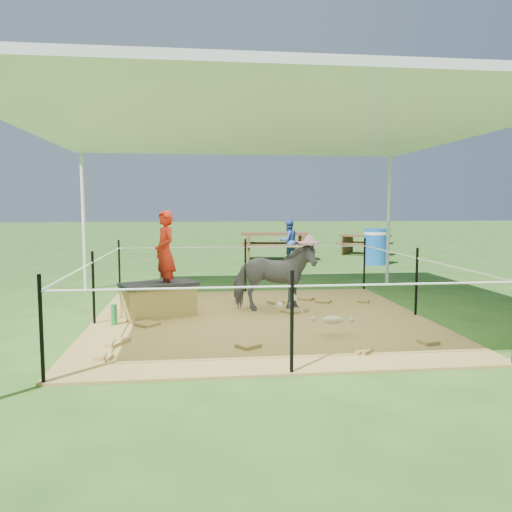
{
  "coord_description": "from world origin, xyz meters",
  "views": [
    {
      "loc": [
        -0.87,
        -6.76,
        1.59
      ],
      "look_at": [
        0.0,
        0.6,
        0.85
      ],
      "focal_mm": 35.0,
      "sensor_mm": 36.0,
      "label": 1
    }
  ],
  "objects": [
    {
      "name": "ground",
      "position": [
        0.0,
        0.0,
        0.0
      ],
      "size": [
        90.0,
        90.0,
        0.0
      ],
      "primitive_type": "plane",
      "color": "#2D5919",
      "rests_on": "ground"
    },
    {
      "name": "hay_patch",
      "position": [
        0.0,
        0.0,
        0.01
      ],
      "size": [
        4.6,
        4.6,
        0.03
      ],
      "primitive_type": "cube",
      "color": "brown",
      "rests_on": "ground"
    },
    {
      "name": "canopy_tent",
      "position": [
        0.0,
        0.0,
        2.69
      ],
      "size": [
        6.3,
        6.3,
        2.9
      ],
      "color": "silver",
      "rests_on": "ground"
    },
    {
      "name": "rope_fence",
      "position": [
        0.0,
        -0.0,
        0.64
      ],
      "size": [
        4.54,
        4.54,
        1.0
      ],
      "color": "black",
      "rests_on": "ground"
    },
    {
      "name": "straw_bale",
      "position": [
        -1.42,
        0.33,
        0.25
      ],
      "size": [
        1.09,
        0.84,
        0.43
      ],
      "primitive_type": "cube",
      "rotation": [
        0.0,
        0.0,
        0.42
      ],
      "color": "olive",
      "rests_on": "hay_patch"
    },
    {
      "name": "dark_cloth",
      "position": [
        -1.42,
        0.33,
        0.49
      ],
      "size": [
        1.17,
        0.91,
        0.05
      ],
      "primitive_type": "cube",
      "rotation": [
        0.0,
        0.0,
        0.42
      ],
      "color": "black",
      "rests_on": "straw_bale"
    },
    {
      "name": "woman",
      "position": [
        -1.32,
        0.33,
        1.05
      ],
      "size": [
        0.43,
        0.5,
        1.17
      ],
      "primitive_type": "imported",
      "rotation": [
        0.0,
        0.0,
        -1.15
      ],
      "color": "red",
      "rests_on": "straw_bale"
    },
    {
      "name": "green_bottle",
      "position": [
        -1.97,
        -0.12,
        0.17
      ],
      "size": [
        0.1,
        0.1,
        0.27
      ],
      "primitive_type": "cylinder",
      "rotation": [
        0.0,
        0.0,
        0.42
      ],
      "color": "#1A7731",
      "rests_on": "hay_patch"
    },
    {
      "name": "pony",
      "position": [
        0.25,
        0.47,
        0.54
      ],
      "size": [
        1.27,
        0.69,
        1.02
      ],
      "primitive_type": "imported",
      "rotation": [
        0.0,
        0.0,
        1.45
      ],
      "color": "#4A4A4F",
      "rests_on": "hay_patch"
    },
    {
      "name": "pink_hat",
      "position": [
        0.25,
        0.47,
        1.13
      ],
      "size": [
        0.32,
        0.32,
        0.15
      ],
      "primitive_type": "cylinder",
      "color": "pink",
      "rests_on": "pony"
    },
    {
      "name": "foal",
      "position": [
        0.74,
        -1.0,
        0.25
      ],
      "size": [
        0.79,
        0.44,
        0.44
      ],
      "primitive_type": null,
      "rotation": [
        0.0,
        0.0,
        -0.01
      ],
      "color": "beige",
      "rests_on": "hay_patch"
    },
    {
      "name": "trash_barrel",
      "position": [
        3.97,
        6.32,
        0.49
      ],
      "size": [
        0.83,
        0.83,
        0.99
      ],
      "primitive_type": "cylinder",
      "rotation": [
        0.0,
        0.0,
        0.4
      ],
      "color": "#1759B2",
      "rests_on": "ground"
    },
    {
      "name": "picnic_table_near",
      "position": [
        1.4,
        7.64,
        0.41
      ],
      "size": [
        2.13,
        1.64,
        0.83
      ],
      "primitive_type": "cube",
      "rotation": [
        0.0,
        0.0,
        -0.11
      ],
      "color": "#54311C",
      "rests_on": "ground"
    },
    {
      "name": "picnic_table_far",
      "position": [
        4.6,
        9.02,
        0.33
      ],
      "size": [
        1.93,
        1.84,
        0.65
      ],
      "primitive_type": "cube",
      "rotation": [
        0.0,
        0.0,
        -0.63
      ],
      "color": "#52321C",
      "rests_on": "ground"
    },
    {
      "name": "distant_person",
      "position": [
        1.73,
        7.25,
        0.6
      ],
      "size": [
        0.71,
        0.64,
        1.2
      ],
      "primitive_type": "imported",
      "rotation": [
        0.0,
        0.0,
        3.52
      ],
      "color": "blue",
      "rests_on": "ground"
    }
  ]
}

